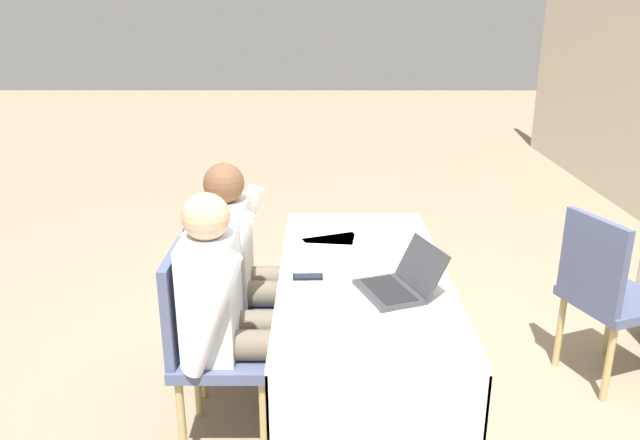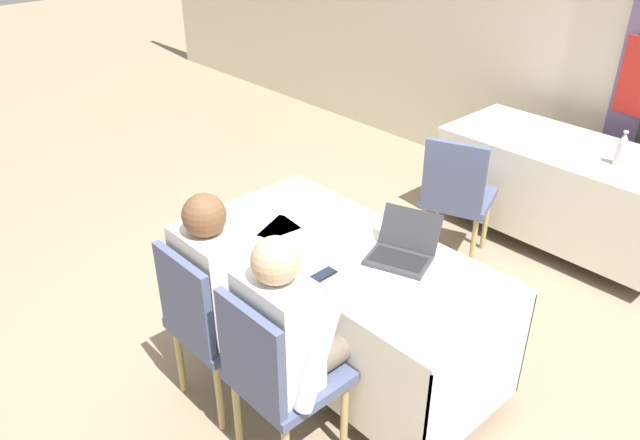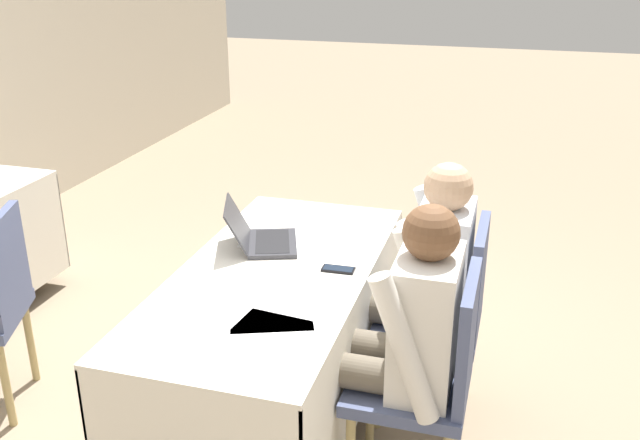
# 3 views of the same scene
# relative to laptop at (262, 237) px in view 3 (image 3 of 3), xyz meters

# --- Properties ---
(ground_plane) EXTENTS (24.00, 24.00, 0.00)m
(ground_plane) POSITION_rel_laptop_xyz_m (-0.23, -0.14, -0.78)
(ground_plane) COLOR gray
(conference_table_near) EXTENTS (1.67, 0.77, 0.74)m
(conference_table_near) POSITION_rel_laptop_xyz_m (-0.23, -0.14, -0.22)
(conference_table_near) COLOR white
(conference_table_near) RESTS_ON ground_plane
(laptop) EXTENTS (0.39, 0.39, 0.20)m
(laptop) POSITION_rel_laptop_xyz_m (0.00, 0.00, 0.00)
(laptop) COLOR #333338
(laptop) RESTS_ON conference_table_near
(cell_phone) EXTENTS (0.07, 0.14, 0.01)m
(cell_phone) POSITION_rel_laptop_xyz_m (-0.15, -0.39, -0.04)
(cell_phone) COLOR black
(cell_phone) RESTS_ON conference_table_near
(paper_beside_laptop) EXTENTS (0.24, 0.32, 0.00)m
(paper_beside_laptop) POSITION_rel_laptop_xyz_m (-0.67, -0.30, -0.04)
(paper_beside_laptop) COLOR white
(paper_beside_laptop) RESTS_ON conference_table_near
(paper_centre_table) EXTENTS (0.30, 0.35, 0.00)m
(paper_centre_table) POSITION_rel_laptop_xyz_m (-0.60, -0.26, -0.04)
(paper_centre_table) COLOR white
(paper_centre_table) RESTS_ON conference_table_near
(paper_left_edge) EXTENTS (0.23, 0.31, 0.00)m
(paper_left_edge) POSITION_rel_laptop_xyz_m (0.07, -0.04, -0.04)
(paper_left_edge) COLOR white
(paper_left_edge) RESTS_ON conference_table_near
(chair_near_left) EXTENTS (0.44, 0.44, 0.93)m
(chair_near_left) POSITION_rel_laptop_xyz_m (-0.48, -0.83, -0.26)
(chair_near_left) COLOR tan
(chair_near_left) RESTS_ON ground_plane
(chair_near_right) EXTENTS (0.44, 0.44, 0.93)m
(chair_near_right) POSITION_rel_laptop_xyz_m (0.02, -0.83, -0.26)
(chair_near_right) COLOR tan
(chair_near_right) RESTS_ON ground_plane
(person_checkered_shirt) EXTENTS (0.50, 0.52, 1.19)m
(person_checkered_shirt) POSITION_rel_laptop_xyz_m (-0.48, -0.72, -0.10)
(person_checkered_shirt) COLOR #665B4C
(person_checkered_shirt) RESTS_ON ground_plane
(person_white_shirt) EXTENTS (0.50, 0.52, 1.19)m
(person_white_shirt) POSITION_rel_laptop_xyz_m (0.02, -0.72, -0.10)
(person_white_shirt) COLOR #665B4C
(person_white_shirt) RESTS_ON ground_plane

